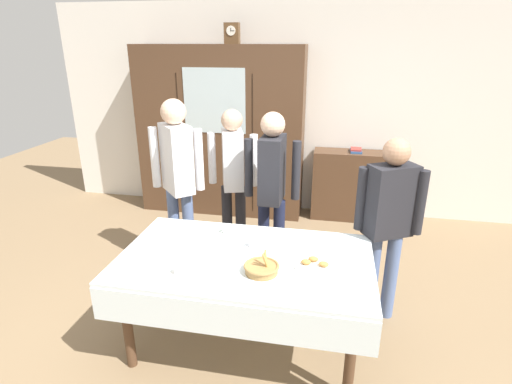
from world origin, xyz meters
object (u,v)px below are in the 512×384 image
tea_cup_mid_right (254,244)px  person_behind_table_left (233,170)px  tea_cup_near_left (227,230)px  person_near_right_end (389,215)px  wall_cabinet (220,132)px  person_behind_table_right (272,181)px  spoon_mid_left (178,242)px  spoon_far_left (226,262)px  book_stack (356,150)px  bookshelf_low (353,186)px  pastry_plate (315,265)px  mantel_clock (232,33)px  person_by_cabinet (177,171)px  bread_basket (262,268)px  tea_cup_center (179,271)px  spoon_back_edge (141,263)px  dining_table (244,271)px

tea_cup_mid_right → person_behind_table_left: 1.30m
tea_cup_near_left → person_near_right_end: size_ratio=0.08×
wall_cabinet → person_near_right_end: (1.93, -1.99, -0.16)m
person_behind_table_right → spoon_mid_left: bearing=-123.9°
spoon_far_left → spoon_mid_left: (-0.44, 0.22, 0.00)m
book_stack → person_behind_table_right: size_ratio=0.13×
bookshelf_low → pastry_plate: (-0.36, -2.65, 0.32)m
tea_cup_near_left → person_behind_table_right: 0.74m
wall_cabinet → mantel_clock: 1.23m
person_by_cabinet → spoon_far_left: bearing=-54.4°
bread_basket → spoon_mid_left: size_ratio=2.02×
tea_cup_center → spoon_back_edge: tea_cup_center is taller
book_stack → person_behind_table_left: size_ratio=0.14×
dining_table → spoon_far_left: bearing=-151.3°
spoon_back_edge → person_near_right_end: person_near_right_end is taller
wall_cabinet → spoon_mid_left: wall_cabinet is taller
bookshelf_low → book_stack: bearing=-76.0°
book_stack → person_by_cabinet: size_ratio=0.12×
tea_cup_near_left → person_by_cabinet: size_ratio=0.07×
tea_cup_near_left → tea_cup_center: (-0.15, -0.65, 0.00)m
spoon_back_edge → person_near_right_end: 1.91m
tea_cup_mid_right → spoon_far_left: (-0.15, -0.25, -0.02)m
mantel_clock → spoon_far_left: (0.60, -2.65, -1.54)m
spoon_back_edge → person_near_right_end: bearing=24.6°
wall_cabinet → mantel_clock: size_ratio=9.10×
tea_cup_center → spoon_far_left: (0.26, 0.21, -0.02)m
person_behind_table_left → spoon_back_edge: bearing=-99.6°
dining_table → book_stack: 2.79m
dining_table → spoon_mid_left: bearing=164.3°
person_behind_table_left → book_stack: bearing=44.2°
tea_cup_mid_right → dining_table: bearing=-99.7°
tea_cup_center → bread_basket: (0.53, 0.13, 0.01)m
book_stack → tea_cup_near_left: 2.51m
bread_basket → person_by_cabinet: bearing=132.0°
tea_cup_center → tea_cup_mid_right: (0.41, 0.46, -0.00)m
bookshelf_low → bread_basket: bearing=-104.1°
wall_cabinet → pastry_plate: size_ratio=7.80×
person_near_right_end → person_by_cabinet: size_ratio=0.89×
bread_basket → pastry_plate: bread_basket is taller
wall_cabinet → person_by_cabinet: wall_cabinet is taller
mantel_clock → spoon_far_left: size_ratio=2.02×
person_near_right_end → person_behind_table_left: bearing=151.6°
dining_table → person_near_right_end: bearing=30.2°
pastry_plate → tea_cup_mid_right: bearing=157.5°
person_by_cabinet → dining_table: bearing=-48.6°
person_behind_table_left → person_by_cabinet: 0.61m
book_stack → person_behind_table_left: 1.79m
wall_cabinet → book_stack: size_ratio=10.14×
mantel_clock → bookshelf_low: (1.57, 0.05, -1.85)m
tea_cup_near_left → person_by_cabinet: (-0.64, 0.61, 0.28)m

